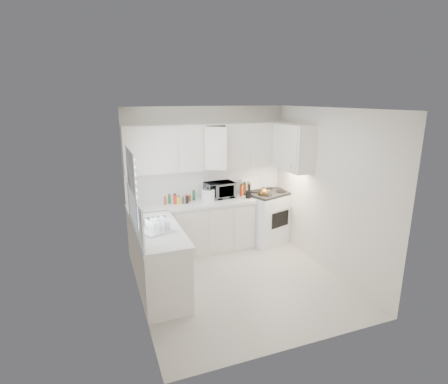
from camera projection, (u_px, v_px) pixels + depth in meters
name	position (u px, v px, depth m)	size (l,w,h in m)	color
floor	(240.00, 281.00, 5.42)	(3.20, 3.20, 0.00)	beige
ceiling	(242.00, 108.00, 4.74)	(3.20, 3.20, 0.00)	white
wall_back	(207.00, 178.00, 6.52)	(3.00, 3.00, 0.00)	beige
wall_front	(302.00, 241.00, 3.63)	(3.00, 3.00, 0.00)	beige
wall_left	(135.00, 212.00, 4.57)	(3.20, 3.20, 0.00)	beige
wall_right	(327.00, 191.00, 5.59)	(3.20, 3.20, 0.00)	beige
window_blinds	(133.00, 187.00, 4.83)	(0.06, 0.96, 1.06)	white
lower_cabinets_back	(192.00, 229.00, 6.34)	(2.22, 0.60, 0.90)	beige
lower_cabinets_left	(159.00, 261.00, 5.07)	(0.60, 1.60, 0.90)	beige
countertop_back	(192.00, 204.00, 6.21)	(2.24, 0.64, 0.05)	silver
countertop_left	(158.00, 230.00, 4.95)	(0.64, 1.62, 0.05)	silver
backsplash_back	(207.00, 182.00, 6.53)	(2.98, 0.02, 0.55)	silver
backsplash_left	(135.00, 213.00, 4.77)	(0.02, 1.60, 0.55)	silver
upper_cabinets_back	(210.00, 169.00, 6.32)	(3.00, 0.33, 0.80)	beige
upper_cabinets_right	(292.00, 170.00, 6.22)	(0.33, 0.90, 0.80)	beige
sink	(153.00, 213.00, 5.23)	(0.42, 0.38, 0.30)	gray
stove	(267.00, 210.00, 6.81)	(0.83, 0.68, 1.28)	white
tea_kettle	(263.00, 192.00, 6.50)	(0.24, 0.20, 0.22)	olive
frying_pan	(272.00, 190.00, 6.93)	(0.27, 0.45, 0.04)	black
microwave	(220.00, 188.00, 6.45)	(0.52, 0.29, 0.35)	gray
rice_cooker	(208.00, 194.00, 6.29)	(0.25, 0.25, 0.25)	white
paper_towel	(208.00, 190.00, 6.51)	(0.12, 0.12, 0.27)	white
utensil_crock	(249.00, 189.00, 6.41)	(0.11, 0.11, 0.33)	black
dish_rack	(157.00, 225.00, 4.79)	(0.39, 0.29, 0.21)	white
spice_left_0	(164.00, 199.00, 6.15)	(0.06, 0.06, 0.13)	#974D29
spice_left_1	(170.00, 200.00, 6.09)	(0.06, 0.06, 0.13)	#216537
spice_left_2	(173.00, 199.00, 6.20)	(0.06, 0.06, 0.13)	red
spice_left_3	(178.00, 199.00, 6.14)	(0.06, 0.06, 0.13)	yellow
spice_left_4	(181.00, 198.00, 6.25)	(0.06, 0.06, 0.13)	brown
spice_left_5	(186.00, 199.00, 6.19)	(0.06, 0.06, 0.13)	black
spice_left_6	(189.00, 197.00, 6.30)	(0.06, 0.06, 0.13)	#974D29
spice_left_7	(195.00, 198.00, 6.24)	(0.06, 0.06, 0.13)	#216537
sauce_right_0	(238.00, 190.00, 6.66)	(0.06, 0.06, 0.19)	red
sauce_right_1	(242.00, 190.00, 6.63)	(0.06, 0.06, 0.19)	yellow
sauce_right_2	(244.00, 189.00, 6.70)	(0.06, 0.06, 0.19)	brown
sauce_right_3	(248.00, 190.00, 6.66)	(0.06, 0.06, 0.19)	black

